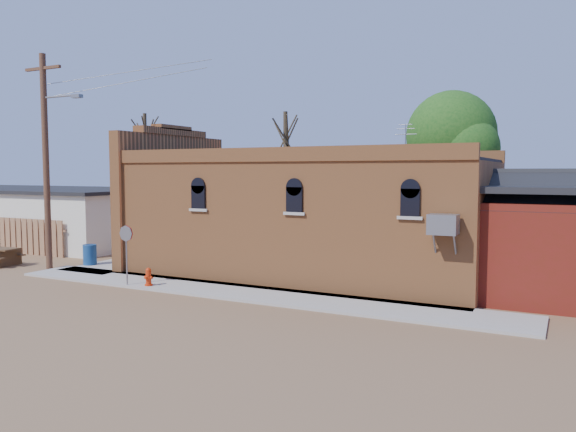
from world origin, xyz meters
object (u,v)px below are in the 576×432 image
at_px(fire_hydrant, 148,277).
at_px(trash_barrel, 90,255).
at_px(brick_bar, 303,216).
at_px(utility_pole, 47,157).
at_px(stop_sign, 126,239).

relative_size(fire_hydrant, trash_barrel, 0.73).
distance_m(brick_bar, utility_pole, 10.96).
height_order(utility_pole, trash_barrel, utility_pole).
height_order(utility_pole, fire_hydrant, utility_pole).
xyz_separation_m(utility_pole, trash_barrel, (0.84, 1.39, -4.25)).
relative_size(brick_bar, trash_barrel, 18.56).
bearing_deg(utility_pole, stop_sign, -12.57).
xyz_separation_m(fire_hydrant, stop_sign, (-0.81, -0.21, 1.34)).
bearing_deg(stop_sign, utility_pole, -169.96).
bearing_deg(utility_pole, brick_bar, 23.69).
bearing_deg(brick_bar, trash_barrel, -161.98).
bearing_deg(fire_hydrant, brick_bar, 64.68).
distance_m(fire_hydrant, stop_sign, 1.57).
bearing_deg(trash_barrel, utility_pole, -121.37).
relative_size(brick_bar, fire_hydrant, 25.43).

